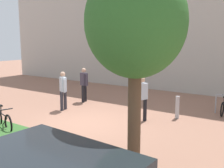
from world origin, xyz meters
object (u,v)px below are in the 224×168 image
at_px(bike_at_sign, 3,120).
at_px(bollard_steel, 177,107).
at_px(person_shirt_blue, 63,88).
at_px(person_suited_dark, 84,83).
at_px(person_casual_tan, 142,96).
at_px(tree_sidewalk, 136,24).

xyz_separation_m(bike_at_sign, bollard_steel, (4.45, 4.76, 0.10)).
bearing_deg(bollard_steel, bike_at_sign, -133.05).
height_order(person_shirt_blue, person_suited_dark, same).
xyz_separation_m(bike_at_sign, person_shirt_blue, (-0.21, 3.13, 0.63)).
distance_m(person_casual_tan, person_shirt_blue, 3.69).
distance_m(bollard_steel, person_suited_dark, 4.95).
xyz_separation_m(bike_at_sign, person_suited_dark, (-0.48, 4.86, 0.63)).
height_order(tree_sidewalk, bike_at_sign, tree_sidewalk).
relative_size(tree_sidewalk, person_shirt_blue, 2.66).
height_order(tree_sidewalk, person_suited_dark, tree_sidewalk).
height_order(tree_sidewalk, person_shirt_blue, tree_sidewalk).
bearing_deg(bollard_steel, tree_sidewalk, -79.37).
xyz_separation_m(tree_sidewalk, person_casual_tan, (-1.97, 4.04, -2.41)).
height_order(person_casual_tan, person_suited_dark, same).
height_order(bike_at_sign, person_casual_tan, person_casual_tan).
relative_size(bollard_steel, person_suited_dark, 0.52).
bearing_deg(person_shirt_blue, bollard_steel, 19.26).
xyz_separation_m(tree_sidewalk, bollard_steel, (-0.97, 5.16, -2.94)).
bearing_deg(bike_at_sign, person_shirt_blue, 93.87).
bearing_deg(person_suited_dark, bike_at_sign, -84.38).
xyz_separation_m(tree_sidewalk, person_shirt_blue, (-5.63, 3.53, -2.41)).
distance_m(tree_sidewalk, bike_at_sign, 6.22).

